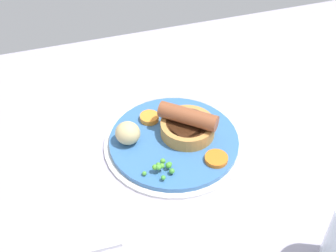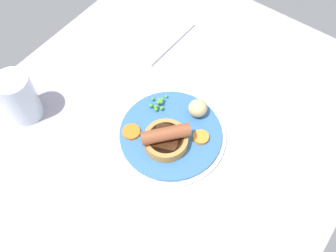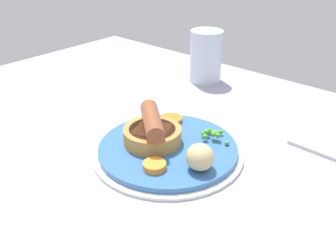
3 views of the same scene
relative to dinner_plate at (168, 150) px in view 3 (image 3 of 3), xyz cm
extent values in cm
cube|color=#9E99AD|center=(-5.75, 2.66, -2.07)|extent=(110.00, 80.00, 3.00)
cylinder|color=silver|center=(0.00, 0.00, -0.32)|extent=(24.22, 24.22, 0.50)
cylinder|color=#386BA8|center=(0.00, 0.00, 0.13)|extent=(22.28, 22.28, 1.40)
cylinder|color=#BC8442|center=(-2.69, -0.73, 2.07)|extent=(9.39, 9.39, 2.48)
cylinder|color=#472614|center=(-2.69, -0.73, 3.16)|extent=(7.51, 7.51, 0.30)
cylinder|color=brown|center=(-2.69, -0.73, 4.72)|extent=(9.55, 8.71, 2.82)
sphere|color=#54A938|center=(4.60, 6.35, 2.15)|extent=(0.70, 0.70, 0.70)
sphere|color=#50A031|center=(4.10, 6.40, 2.08)|extent=(0.86, 0.86, 0.86)
sphere|color=green|center=(4.44, 8.35, 1.50)|extent=(0.75, 0.75, 0.75)
sphere|color=green|center=(4.70, 6.62, 2.18)|extent=(0.92, 0.92, 0.92)
sphere|color=#52A72E|center=(5.22, 6.31, 2.04)|extent=(0.90, 0.90, 0.90)
sphere|color=#4EA236|center=(4.55, 5.98, 2.05)|extent=(0.76, 0.76, 0.76)
sphere|color=green|center=(2.75, 7.47, 1.52)|extent=(0.91, 0.91, 0.91)
sphere|color=#51A435|center=(3.55, 5.11, 1.69)|extent=(0.88, 0.88, 0.88)
sphere|color=green|center=(2.96, 6.32, 1.74)|extent=(0.98, 0.98, 0.98)
sphere|color=green|center=(2.64, 5.92, 1.51)|extent=(0.77, 0.77, 0.77)
sphere|color=#4C9E38|center=(6.99, 6.38, 1.21)|extent=(0.74, 0.74, 0.74)
ellipsoid|color=#CCB77F|center=(7.62, -1.75, 2.81)|extent=(5.76, 5.69, 3.96)
cylinder|color=orange|center=(2.69, -6.02, 1.32)|extent=(3.53, 3.53, 0.97)
cylinder|color=orange|center=(-5.07, 6.80, 1.22)|extent=(5.16, 5.16, 0.77)
cylinder|color=silver|center=(-14.46, 29.74, 5.34)|extent=(7.33, 7.33, 11.82)
camera|label=1|loc=(17.99, 54.34, 56.99)|focal=50.00mm
camera|label=2|loc=(-33.26, -24.00, 70.49)|focal=40.00mm
camera|label=3|loc=(33.62, -38.37, 32.03)|focal=40.00mm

